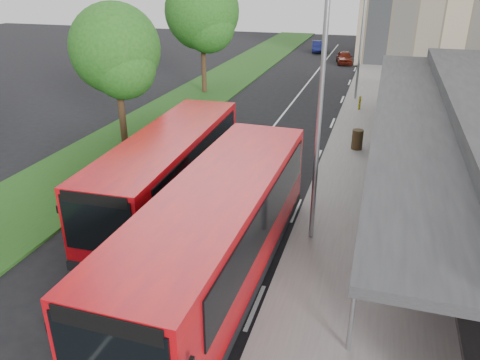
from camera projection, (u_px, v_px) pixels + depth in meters
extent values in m
plane|color=black|center=(175.00, 251.00, 15.56)|extent=(120.00, 120.00, 0.00)
cube|color=slate|center=(380.00, 108.00, 31.39)|extent=(5.00, 80.00, 0.15)
cube|color=#1D4D18|center=(200.00, 95.00, 34.86)|extent=(5.00, 80.00, 0.10)
cube|color=silver|center=(276.00, 123.00, 28.65)|extent=(0.12, 70.00, 0.01)
cube|color=silver|center=(255.00, 307.00, 12.93)|extent=(0.12, 2.00, 0.01)
cube|color=silver|center=(296.00, 210.00, 18.17)|extent=(0.12, 2.00, 0.01)
cube|color=silver|center=(318.00, 157.00, 23.41)|extent=(0.12, 2.00, 0.01)
cube|color=silver|center=(332.00, 123.00, 28.64)|extent=(0.12, 2.00, 0.01)
cube|color=silver|center=(342.00, 99.00, 33.88)|extent=(0.12, 2.00, 0.01)
cube|color=silver|center=(350.00, 82.00, 39.12)|extent=(0.12, 2.00, 0.01)
cube|color=silver|center=(355.00, 69.00, 44.36)|extent=(0.12, 2.00, 0.01)
cube|color=silver|center=(359.00, 59.00, 49.59)|extent=(0.12, 2.00, 0.01)
cube|color=silver|center=(363.00, 50.00, 54.83)|extent=(0.12, 2.00, 0.01)
cube|color=black|center=(437.00, 151.00, 19.63)|extent=(0.06, 24.00, 2.20)
cube|color=#2B2A2D|center=(411.00, 109.00, 19.27)|extent=(2.80, 26.00, 0.25)
cylinder|color=gray|center=(354.00, 299.00, 10.69)|extent=(0.12, 0.12, 3.30)
cylinder|color=gray|center=(381.00, 88.00, 29.90)|extent=(0.12, 0.12, 3.30)
cylinder|color=#332114|center=(122.00, 111.00, 24.56)|extent=(0.36, 0.36, 3.54)
sphere|color=#1C5316|center=(115.00, 48.00, 23.24)|extent=(4.51, 4.51, 4.51)
sphere|color=#1C5316|center=(123.00, 67.00, 23.06)|extent=(3.22, 3.22, 3.22)
sphere|color=#1C5316|center=(113.00, 58.00, 24.04)|extent=(3.54, 3.54, 3.54)
cylinder|color=#332114|center=(204.00, 65.00, 34.90)|extent=(0.36, 0.36, 4.18)
sphere|color=#1C5316|center=(202.00, 11.00, 33.35)|extent=(5.33, 5.33, 5.33)
sphere|color=#1C5316|center=(208.00, 26.00, 33.23)|extent=(3.80, 3.80, 3.80)
sphere|color=#1C5316|center=(198.00, 20.00, 34.19)|extent=(4.18, 4.18, 4.18)
cylinder|color=gray|center=(319.00, 125.00, 14.49)|extent=(0.16, 0.16, 8.00)
cylinder|color=gray|center=(361.00, 41.00, 31.95)|extent=(0.16, 0.16, 8.00)
cube|color=red|center=(219.00, 229.00, 13.34)|extent=(2.79, 11.14, 2.80)
cube|color=black|center=(220.00, 269.00, 13.90)|extent=(2.81, 11.16, 0.32)
cube|color=black|center=(268.00, 150.00, 18.01)|extent=(2.33, 0.08, 1.38)
cube|color=black|center=(179.00, 202.00, 13.79)|extent=(0.18, 9.52, 1.27)
cube|color=black|center=(267.00, 215.00, 13.04)|extent=(0.18, 9.52, 1.27)
cube|color=black|center=(105.00, 325.00, 8.00)|extent=(2.22, 0.07, 0.37)
cube|color=black|center=(48.00, 327.00, 8.89)|extent=(0.08, 0.08, 0.26)
cylinder|color=black|center=(123.00, 342.00, 11.06)|extent=(0.33, 0.96, 0.95)
cylinder|color=black|center=(225.00, 208.00, 17.31)|extent=(0.33, 0.96, 0.95)
cylinder|color=black|center=(283.00, 217.00, 16.69)|extent=(0.33, 0.96, 0.95)
cube|color=red|center=(169.00, 167.00, 17.90)|extent=(2.85, 10.40, 2.60)
cube|color=black|center=(171.00, 197.00, 18.42)|extent=(2.87, 10.42, 0.29)
cube|color=black|center=(97.00, 226.00, 13.22)|extent=(2.21, 0.14, 1.72)
cube|color=black|center=(211.00, 119.00, 22.30)|extent=(2.16, 0.13, 1.28)
cube|color=black|center=(142.00, 150.00, 18.26)|extent=(0.39, 8.83, 1.18)
cube|color=black|center=(202.00, 156.00, 17.68)|extent=(0.39, 8.83, 1.18)
cube|color=black|center=(104.00, 271.00, 13.84)|extent=(2.46, 0.18, 0.34)
cube|color=black|center=(94.00, 200.00, 12.87)|extent=(2.06, 0.12, 0.34)
cube|color=black|center=(58.00, 209.00, 13.63)|extent=(0.08, 0.08, 0.25)
cube|color=black|center=(145.00, 221.00, 12.99)|extent=(0.08, 0.08, 0.25)
cylinder|color=black|center=(104.00, 234.00, 15.69)|extent=(0.33, 0.89, 0.88)
cylinder|color=black|center=(161.00, 242.00, 15.21)|extent=(0.33, 0.89, 0.88)
cylinder|color=black|center=(178.00, 162.00, 21.58)|extent=(0.33, 0.89, 0.88)
cylinder|color=black|center=(221.00, 167.00, 21.10)|extent=(0.33, 0.89, 0.88)
cylinder|color=#3A2A17|center=(357.00, 139.00, 23.86)|extent=(0.64, 0.64, 1.01)
cylinder|color=#FDF00D|center=(360.00, 103.00, 30.72)|extent=(0.16, 0.16, 0.89)
imported|color=#51150B|center=(344.00, 57.00, 46.81)|extent=(2.03, 3.79, 1.23)
imported|color=navy|center=(318.00, 46.00, 53.71)|extent=(1.81, 3.76, 1.19)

